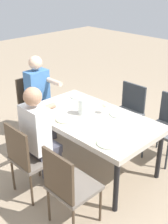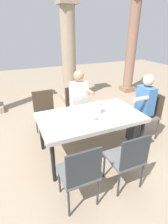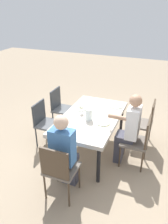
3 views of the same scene
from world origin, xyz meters
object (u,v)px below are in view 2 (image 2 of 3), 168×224
Objects in this scene: plate_2 at (92,107)px; dining_table at (90,119)px; diner_woman_green at (142,107)px; diner_man_white at (80,101)px; chair_head_east at (148,112)px; stone_column_centre at (69,56)px; wine_glass_1 at (94,114)px; chair_mid_north at (77,106)px; stone_column_far at (131,48)px; plate_3 at (131,116)px; plate_1 at (88,126)px; chair_west_north at (45,111)px; chair_west_south at (80,172)px; water_pitcher at (98,109)px; plate_0 at (52,113)px; chair_mid_south at (128,157)px.

dining_table is at bearing -121.08° from plate_2.
diner_man_white reaches higher than diner_woman_green.
diner_woman_green is at bearing -179.13° from chair_head_east.
stone_column_centre is 2.91m from wine_glass_1.
chair_mid_north is 0.31× the size of stone_column_far.
stone_column_far is (2.62, 1.68, 0.93)m from chair_mid_north.
plate_1 is at bearing 178.73° from plate_3.
chair_mid_north reaches higher than plate_3.
chair_head_east is at bearing -26.37° from chair_west_north.
chair_west_south is 4.31× the size of plate_3.
plate_3 is 0.56m from water_pitcher.
plate_3 is at bearing -10.57° from wine_glass_1.
diner_man_white is (0.69, -0.20, 0.18)m from chair_west_north.
plate_0 is 1.58× the size of wine_glass_1.
chair_west_north is at bearing 122.07° from dining_table.
chair_west_south is 1.22m from water_pitcher.
chair_west_north reaches higher than plate_2.
stone_column_far is (2.62, 1.88, 0.76)m from diner_man_white.
water_pitcher is (0.72, -0.91, 0.30)m from chair_west_north.
plate_3 is at bearing -1.27° from plate_1.
wine_glass_1 is at bearing -99.37° from diner_man_white.
chair_mid_north is 3.55× the size of plate_0.
chair_west_south reaches higher than wine_glass_1.
plate_1 is at bearing 58.17° from chair_west_south.
chair_west_south reaches higher than chair_mid_south.
chair_mid_south is at bearing -90.10° from diner_man_white.
water_pitcher is (-0.94, 0.02, 0.13)m from diner_woman_green.
diner_man_white is (0.00, 1.64, 0.20)m from chair_mid_south.
dining_table is 8.16× the size of plate_3.
wine_glass_1 is at bearing 101.89° from chair_mid_south.
stone_column_far reaches higher than wine_glass_1.
plate_0 and plate_3 have the same top height.
chair_west_south is 3.78m from stone_column_centre.
diner_man_white reaches higher than plate_3.
diner_woman_green is at bearing -18.32° from plate_2.
chair_mid_north is at bearing -104.71° from stone_column_centre.
plate_1 is 1.09× the size of plate_2.
chair_west_north is 0.71× the size of diner_woman_green.
chair_west_south is (-0.58, -0.92, -0.15)m from dining_table.
diner_woman_green is 1.22m from diner_man_white.
chair_mid_north is 1.18m from wine_glass_1.
plate_3 is at bearing -89.27° from stone_column_centre.
stone_column_centre is at bearing 82.85° from chair_mid_south.
chair_head_east is at bearing -9.93° from plate_0.
stone_column_far is (2.62, 3.52, 0.95)m from chair_mid_south.
plate_1 is 1.46× the size of wine_glass_1.
water_pitcher is (-2.59, -2.59, -0.63)m from stone_column_far.
chair_west_south is at bearing -90.00° from chair_west_north.
plate_1 is at bearing -104.05° from chair_mid_north.
wine_glass_1 is (-0.59, -2.81, -0.47)m from stone_column_centre.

